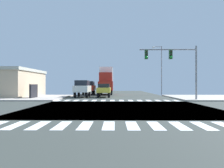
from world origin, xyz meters
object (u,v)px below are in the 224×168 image
street_lamp (160,66)px  sedan_nearside_1 (104,89)px  traffic_signal_mast (173,60)px  suv_queued_2 (89,87)px  box_truck_leading_1 (106,80)px  suv_trailing_3 (83,87)px  suv_farside_1 (109,86)px

street_lamp → sedan_nearside_1: 12.49m
traffic_signal_mast → street_lamp: street_lamp is taller
suv_queued_2 → box_truck_leading_1: (3.00, 0.74, 1.17)m
traffic_signal_mast → box_truck_leading_1: bearing=118.5°
traffic_signal_mast → sedan_nearside_1: size_ratio=1.47×
suv_trailing_3 → traffic_signal_mast: bearing=149.6°
box_truck_leading_1 → suv_trailing_3: bearing=70.0°
sedan_nearside_1 → suv_trailing_3: (-3.00, -0.05, 0.28)m
suv_farside_1 → box_truck_leading_1: 16.30m
sedan_nearside_1 → suv_trailing_3: 3.01m
suv_farside_1 → traffic_signal_mast: bearing=104.4°
traffic_signal_mast → suv_trailing_3: bearing=149.6°
suv_farside_1 → suv_trailing_3: bearing=83.0°
sedan_nearside_1 → suv_trailing_3: suv_trailing_3 is taller
street_lamp → suv_queued_2: street_lamp is taller
suv_trailing_3 → street_lamp: bearing=-149.5°
suv_farside_1 → suv_trailing_3: 24.68m
street_lamp → suv_farside_1: (-9.40, 17.20, -3.61)m
suv_trailing_3 → sedan_nearside_1: bearing=-179.1°
sedan_nearside_1 → suv_farside_1: size_ratio=0.93×
suv_farside_1 → street_lamp: bearing=118.6°
traffic_signal_mast → box_truck_leading_1: 16.79m
traffic_signal_mast → box_truck_leading_1: traffic_signal_mast is taller
suv_queued_2 → suv_farside_1: bearing=-100.0°
street_lamp → suv_trailing_3: bearing=-149.5°
street_lamp → suv_queued_2: 12.91m
suv_farside_1 → suv_trailing_3: same height
street_lamp → box_truck_leading_1: (-9.40, 0.94, -2.44)m
street_lamp → suv_trailing_3: (-12.40, -7.30, -3.61)m
box_truck_leading_1 → suv_trailing_3: size_ratio=1.57×
sedan_nearside_1 → suv_farside_1: bearing=-90.0°
traffic_signal_mast → suv_trailing_3: size_ratio=1.37×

